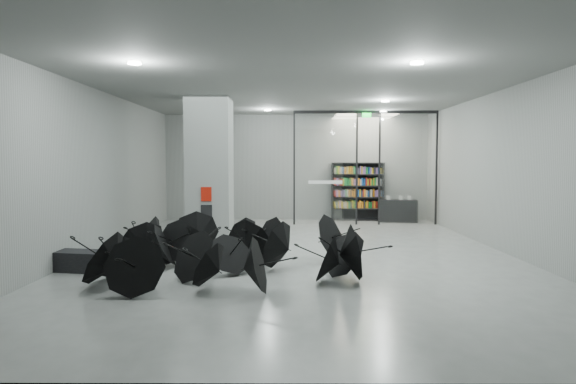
{
  "coord_description": "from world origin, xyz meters",
  "views": [
    {
      "loc": [
        -0.24,
        -11.82,
        2.23
      ],
      "look_at": [
        -0.3,
        1.5,
        1.4
      ],
      "focal_mm": 30.72,
      "sensor_mm": 36.0,
      "label": 1
    }
  ],
  "objects_px": {
    "bench": "(83,261)",
    "shop_counter": "(398,211)",
    "column": "(210,170)",
    "bookshelf": "(358,191)",
    "umbrella_cluster": "(222,257)"
  },
  "relations": [
    {
      "from": "bookshelf",
      "to": "column",
      "type": "bearing_deg",
      "value": -126.26
    },
    {
      "from": "column",
      "to": "bookshelf",
      "type": "xyz_separation_m",
      "value": [
        4.82,
        4.75,
        -0.91
      ]
    },
    {
      "from": "column",
      "to": "shop_counter",
      "type": "distance_m",
      "value": 7.69
    },
    {
      "from": "bench",
      "to": "shop_counter",
      "type": "xyz_separation_m",
      "value": [
        8.18,
        8.15,
        0.21
      ]
    },
    {
      "from": "column",
      "to": "shop_counter",
      "type": "height_order",
      "value": "column"
    },
    {
      "from": "column",
      "to": "bench",
      "type": "relative_size",
      "value": 3.17
    },
    {
      "from": "shop_counter",
      "to": "bookshelf",
      "type": "bearing_deg",
      "value": 167.83
    },
    {
      "from": "umbrella_cluster",
      "to": "bench",
      "type": "bearing_deg",
      "value": 178.27
    },
    {
      "from": "umbrella_cluster",
      "to": "shop_counter",
      "type": "bearing_deg",
      "value": 56.96
    },
    {
      "from": "bench",
      "to": "shop_counter",
      "type": "relative_size",
      "value": 0.92
    },
    {
      "from": "bench",
      "to": "shop_counter",
      "type": "distance_m",
      "value": 11.55
    },
    {
      "from": "column",
      "to": "umbrella_cluster",
      "type": "xyz_separation_m",
      "value": [
        0.87,
        -4.01,
        -1.69
      ]
    },
    {
      "from": "shop_counter",
      "to": "umbrella_cluster",
      "type": "bearing_deg",
      "value": -114.72
    },
    {
      "from": "bookshelf",
      "to": "bench",
      "type": "bearing_deg",
      "value": -118.83
    },
    {
      "from": "bookshelf",
      "to": "shop_counter",
      "type": "distance_m",
      "value": 1.65
    }
  ]
}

